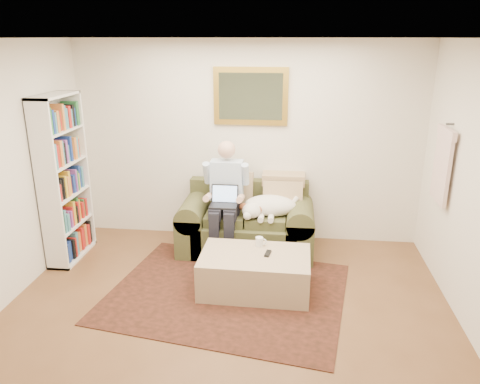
% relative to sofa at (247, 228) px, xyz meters
% --- Properties ---
extents(room_shell, '(4.51, 5.00, 2.61)m').
position_rel_sofa_xyz_m(room_shell, '(-0.05, -1.69, 1.01)').
color(room_shell, brown).
rests_on(room_shell, ground).
extents(rug, '(2.71, 2.31, 0.01)m').
position_rel_sofa_xyz_m(rug, '(-0.10, -1.11, -0.28)').
color(rug, black).
rests_on(rug, room_shell).
extents(sofa, '(1.68, 0.85, 1.01)m').
position_rel_sofa_xyz_m(sofa, '(0.00, 0.00, 0.00)').
color(sofa, '#494727').
rests_on(sofa, room_shell).
extents(seated_man, '(0.55, 0.79, 1.41)m').
position_rel_sofa_xyz_m(seated_man, '(-0.25, -0.15, 0.42)').
color(seated_man, '#8CADD8').
rests_on(seated_man, sofa).
extents(laptop, '(0.33, 0.26, 0.24)m').
position_rel_sofa_xyz_m(laptop, '(-0.25, -0.22, 0.45)').
color(laptop, black).
rests_on(laptop, seated_man).
extents(sleeping_dog, '(0.69, 0.43, 0.26)m').
position_rel_sofa_xyz_m(sleeping_dog, '(0.30, -0.08, 0.35)').
color(sleeping_dog, white).
rests_on(sleeping_dog, sofa).
extents(ottoman, '(1.17, 0.75, 0.42)m').
position_rel_sofa_xyz_m(ottoman, '(0.19, -1.01, -0.08)').
color(ottoman, tan).
rests_on(ottoman, room_shell).
extents(coffee_mug, '(0.08, 0.08, 0.10)m').
position_rel_sofa_xyz_m(coffee_mug, '(0.22, -0.78, 0.18)').
color(coffee_mug, white).
rests_on(coffee_mug, ottoman).
extents(tv_remote, '(0.07, 0.16, 0.02)m').
position_rel_sofa_xyz_m(tv_remote, '(0.33, -0.99, 0.14)').
color(tv_remote, black).
rests_on(tv_remote, ottoman).
extents(bookshelf, '(0.28, 0.80, 2.00)m').
position_rel_sofa_xyz_m(bookshelf, '(-2.15, -0.44, 0.71)').
color(bookshelf, white).
rests_on(bookshelf, room_shell).
extents(wall_mirror, '(0.94, 0.04, 0.72)m').
position_rel_sofa_xyz_m(wall_mirror, '(0.00, 0.43, 1.61)').
color(wall_mirror, gold).
rests_on(wall_mirror, room_shell).
extents(hanging_shirt, '(0.06, 0.52, 0.90)m').
position_rel_sofa_xyz_m(hanging_shirt, '(2.14, -0.44, 1.06)').
color(hanging_shirt, beige).
rests_on(hanging_shirt, room_shell).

